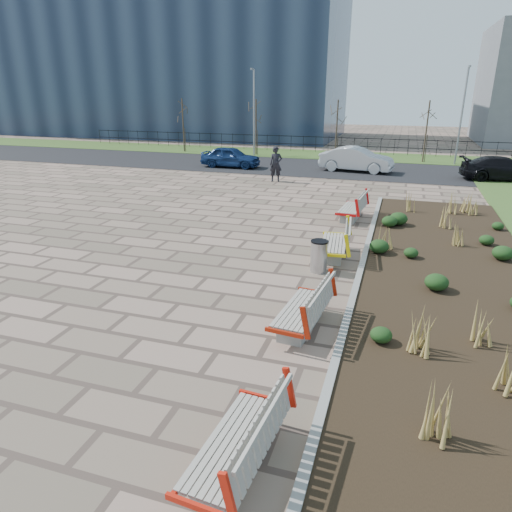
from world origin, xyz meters
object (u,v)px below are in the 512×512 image
(bench_b, at_px, (301,307))
(car_black, at_px, (503,169))
(pedestrian, at_px, (276,164))
(bench_d, at_px, (351,206))
(bench_c, at_px, (334,241))
(lamp_west, at_px, (254,114))
(car_blue, at_px, (231,157))
(litter_bin, at_px, (319,257))
(bench_a, at_px, (235,439))
(car_silver, at_px, (356,159))
(lamp_east, at_px, (461,117))

(bench_b, relative_size, car_black, 0.48)
(car_black, bearing_deg, pedestrian, 100.76)
(bench_d, bearing_deg, bench_c, -85.13)
(bench_c, height_order, lamp_west, lamp_west)
(car_black, bearing_deg, bench_b, 152.38)
(bench_b, bearing_deg, car_blue, 120.27)
(bench_b, bearing_deg, pedestrian, 112.82)
(bench_b, bearing_deg, bench_c, 95.59)
(bench_b, bearing_deg, litter_bin, 99.33)
(bench_a, relative_size, car_silver, 0.48)
(litter_bin, relative_size, lamp_west, 0.15)
(car_silver, xyz_separation_m, lamp_east, (5.98, 4.64, 2.30))
(bench_d, height_order, lamp_east, lamp_east)
(lamp_east, bearing_deg, bench_d, -107.79)
(pedestrian, distance_m, car_silver, 5.87)
(bench_c, xyz_separation_m, bench_d, (0.00, 4.46, 0.00))
(bench_a, bearing_deg, car_silver, 96.92)
(car_blue, height_order, car_black, car_blue)
(bench_b, bearing_deg, lamp_east, 84.11)
(car_blue, bearing_deg, bench_c, -148.43)
(bench_b, xyz_separation_m, car_silver, (-0.98, 19.96, 0.24))
(bench_c, height_order, litter_bin, bench_c)
(car_blue, relative_size, lamp_east, 0.63)
(car_blue, relative_size, lamp_west, 0.63)
(bench_a, relative_size, bench_d, 1.00)
(pedestrian, bearing_deg, bench_d, -74.01)
(bench_a, relative_size, car_blue, 0.56)
(car_silver, height_order, lamp_west, lamp_west)
(bench_a, relative_size, car_black, 0.48)
(pedestrian, bearing_deg, bench_b, -93.30)
(pedestrian, bearing_deg, lamp_east, 22.28)
(bench_b, relative_size, car_silver, 0.48)
(bench_b, distance_m, car_blue, 21.04)
(lamp_west, bearing_deg, bench_a, -72.54)
(bench_c, xyz_separation_m, car_blue, (-8.79, 14.55, 0.16))
(litter_bin, distance_m, car_blue, 18.01)
(bench_c, relative_size, car_blue, 0.56)
(bench_a, xyz_separation_m, car_blue, (-8.79, 23.13, 0.16))
(bench_a, relative_size, bench_c, 1.00)
(pedestrian, relative_size, car_silver, 0.43)
(bench_c, bearing_deg, bench_b, -95.70)
(car_blue, bearing_deg, bench_d, -138.52)
(bench_a, xyz_separation_m, car_black, (6.97, 23.52, 0.15))
(bench_c, bearing_deg, litter_bin, -105.20)
(car_silver, distance_m, lamp_east, 7.91)
(bench_d, xyz_separation_m, car_blue, (-8.79, 10.10, 0.16))
(bench_c, relative_size, car_silver, 0.48)
(bench_d, distance_m, car_blue, 13.39)
(car_black, bearing_deg, bench_c, 147.04)
(bench_b, bearing_deg, bench_d, 95.59)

